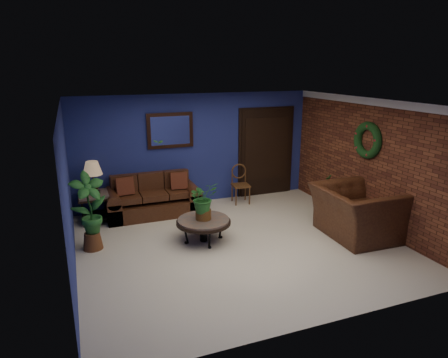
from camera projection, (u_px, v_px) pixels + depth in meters
name	position (u px, v px, depth m)	size (l,w,h in m)	color
floor	(239.00, 244.00, 7.16)	(5.50, 5.50, 0.00)	beige
wall_back	(196.00, 149.00, 9.06)	(5.50, 0.04, 2.50)	navy
wall_left	(68.00, 195.00, 5.87)	(0.04, 5.00, 2.50)	navy
wall_right_brick	(369.00, 163.00, 7.76)	(0.04, 5.00, 2.50)	brown
ceiling	(240.00, 103.00, 6.47)	(5.50, 5.00, 0.02)	white
crown_molding	(375.00, 102.00, 7.42)	(0.03, 5.00, 0.14)	white
wall_mirror	(170.00, 130.00, 8.69)	(1.02, 0.06, 0.77)	#3D2213
closet_door	(266.00, 152.00, 9.69)	(1.44, 0.06, 2.18)	black
wreath	(368.00, 140.00, 7.66)	(0.72, 0.72, 0.16)	black
sofa	(153.00, 201.00, 8.55)	(1.95, 0.84, 0.88)	#4D2B16
coffee_table	(203.00, 222.00, 7.19)	(0.99, 0.99, 0.42)	#4F4A45
end_table	(95.00, 200.00, 8.08)	(0.66, 0.66, 0.60)	#4F4A45
table_lamp	(93.00, 174.00, 7.93)	(0.38, 0.38, 0.64)	#3D2213
side_chair	(240.00, 181.00, 9.23)	(0.42, 0.42, 0.89)	brown
armchair	(355.00, 212.00, 7.37)	(1.44, 1.26, 0.94)	#4D2B16
coffee_plant	(203.00, 199.00, 7.07)	(0.58, 0.53, 0.69)	brown
floor_plant	(323.00, 192.00, 8.64)	(0.39, 0.32, 0.84)	brown
tall_plant	(90.00, 209.00, 6.77)	(0.69, 0.56, 1.38)	brown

